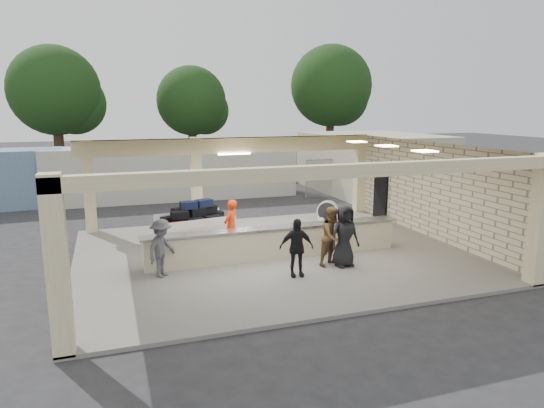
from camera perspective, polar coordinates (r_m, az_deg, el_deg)
name	(u,v)px	position (r m, az deg, el deg)	size (l,w,h in m)	color
ground	(271,256)	(15.70, -0.15, -6.10)	(120.00, 120.00, 0.00)	#262628
pavilion	(270,210)	(16.03, -0.20, -0.75)	(12.01, 10.00, 3.55)	slate
baggage_counter	(276,242)	(15.08, 0.46, -4.51)	(8.20, 0.58, 0.98)	beige
luggage_cart	(194,220)	(17.00, -9.20, -1.84)	(2.69, 1.94, 1.43)	white
drum_fan	(328,211)	(19.51, 6.57, -0.87)	(0.85, 0.71, 0.94)	white
baggage_handler	(231,226)	(15.52, -4.85, -2.64)	(0.63, 0.35, 1.73)	red
passenger_a	(333,236)	(14.39, 7.14, -3.76)	(0.85, 0.38, 1.76)	brown
passenger_b	(296,248)	(13.37, 2.88, -5.14)	(0.96, 0.35, 1.63)	black
passenger_c	(162,248)	(13.65, -12.86, -5.09)	(1.05, 0.37, 1.62)	#46464A
passenger_d	(345,236)	(14.32, 8.54, -3.71)	(0.90, 0.37, 1.83)	black
car_white_a	(344,169)	(31.97, 8.43, 4.14)	(2.52, 5.32, 1.52)	white
car_white_b	(355,169)	(32.04, 9.76, 4.03)	(1.68, 4.51, 1.43)	white
car_dark	(273,170)	(31.56, 0.11, 4.06)	(1.49, 4.21, 1.40)	black
container_white	(174,172)	(25.76, -11.40, 3.68)	(12.61, 2.52, 2.73)	beige
fence	(404,173)	(28.29, 15.31, 3.53)	(12.06, 0.06, 2.03)	gray
tree_left	(60,94)	(38.46, -23.69, 11.74)	(6.60, 6.30, 9.00)	#382619
tree_mid	(195,104)	(40.97, -9.05, 11.57)	(6.00, 5.60, 8.00)	#382619
tree_right	(333,89)	(43.77, 7.24, 13.24)	(7.20, 7.00, 10.00)	#382619
adjacent_building	(372,162)	(28.27, 11.70, 4.81)	(6.00, 8.00, 3.20)	#BFB997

